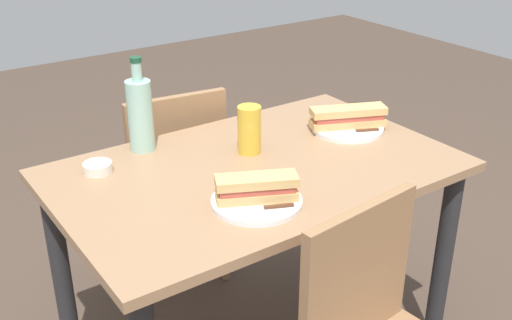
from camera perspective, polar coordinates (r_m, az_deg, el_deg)
The scene contains 11 objects.
dining_table at distance 1.94m, azimuth 0.00°, elevation -3.71°, with size 1.20×0.76×0.75m.
chair_near at distance 2.45m, azimuth -7.76°, elevation -1.50°, with size 0.45×0.45×0.84m.
plate_near at distance 1.67m, azimuth 0.06°, elevation -3.81°, with size 0.25×0.25×0.01m, color white.
baguette_sandwich_near at distance 1.65m, azimuth 0.06°, elevation -2.56°, with size 0.23×0.16×0.07m.
knife_near at distance 1.62m, azimuth 0.77°, elevation -4.39°, with size 0.17×0.08×0.01m.
plate_far at distance 2.16m, azimuth 8.34°, elevation 2.92°, with size 0.25×0.25×0.01m, color white.
baguette_sandwich_far at distance 2.15m, azimuth 8.41°, elevation 3.94°, with size 0.26×0.17×0.07m.
knife_far at distance 2.11m, azimuth 9.14°, elevation 2.63°, with size 0.17×0.09×0.01m.
water_bottle at distance 1.98m, azimuth -10.55°, elevation 4.20°, with size 0.08×0.08×0.30m.
beer_glass at distance 1.95m, azimuth -0.61°, elevation 2.79°, with size 0.07×0.07×0.15m, color gold.
olive_bowl at distance 1.90m, azimuth -14.27°, elevation -0.68°, with size 0.09×0.09×0.03m, color silver.
Camera 1 is at (0.96, 1.39, 1.58)m, focal length 43.76 mm.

